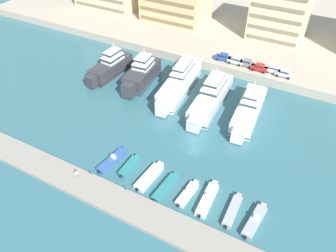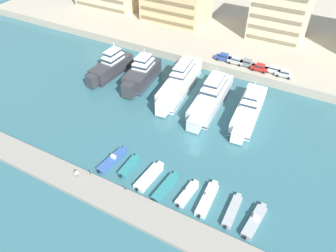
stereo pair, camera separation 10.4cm
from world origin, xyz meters
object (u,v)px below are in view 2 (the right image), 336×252
Objects in this scene: motorboat_white_center_right at (207,199)px; car_blue_far_left at (223,57)px; motorboat_blue_far_left at (112,160)px; motorboat_white_mid_left at (149,177)px; pedestrian_near_edge at (77,173)px; car_grey_mid_left at (247,63)px; motorboat_teal_left at (129,166)px; motorboat_grey_right at (255,221)px; yacht_charcoal_left at (142,74)px; motorboat_white_center at (187,194)px; car_silver_left at (236,60)px; motorboat_grey_mid_right at (232,211)px; motorboat_teal_center_left at (165,187)px; yacht_white_center at (249,109)px; yacht_silver_center_left at (211,96)px; yacht_charcoal_far_left at (111,66)px; car_white_center at (274,69)px; car_silver_center_right at (284,73)px; yacht_ivory_mid_left at (180,82)px; car_red_center_left at (260,67)px.

motorboat_white_center_right is 1.89× the size of car_blue_far_left.
motorboat_white_mid_left is at bearing -1.80° from motorboat_blue_far_left.
pedestrian_near_edge reaches higher than motorboat_white_mid_left.
motorboat_blue_far_left is at bearing -106.02° from car_grey_mid_left.
motorboat_grey_right is (23.64, -0.36, -0.01)m from motorboat_teal_left.
motorboat_blue_far_left is at bearing -69.97° from yacht_charcoal_left.
car_silver_left is (-6.61, 42.13, 2.84)m from motorboat_white_center.
motorboat_white_center is 43.59m from car_blue_far_left.
motorboat_teal_left is 42.63m from car_grey_mid_left.
yacht_charcoal_left is at bearing 142.08° from motorboat_grey_mid_right.
motorboat_white_mid_left is 1.04× the size of motorboat_teal_center_left.
yacht_white_center reaches higher than motorboat_white_mid_left.
motorboat_teal_center_left is 3.99m from motorboat_white_center.
motorboat_white_center is at bearing -75.69° from yacht_silver_center_left.
yacht_silver_center_left is 2.83× the size of motorboat_white_mid_left.
motorboat_grey_right is at bearing -62.79° from car_blue_far_left.
motorboat_blue_far_left is 1.30× the size of motorboat_teal_left.
yacht_silver_center_left reaches higher than motorboat_teal_center_left.
yacht_charcoal_far_left is 40.76m from car_white_center.
car_grey_mid_left is (8.29, 41.72, 2.76)m from motorboat_teal_left.
car_silver_center_right reaches higher than motorboat_white_center_right.
yacht_charcoal_left is 3.83× the size of car_silver_left.
motorboat_teal_left is at bearing -120.01° from yacht_white_center.
yacht_white_center is 26.84m from motorboat_teal_center_left.
car_silver_left is 49.74m from pedestrian_near_edge.
motorboat_blue_far_left is at bearing 179.87° from motorboat_grey_mid_right.
motorboat_white_center_right reaches higher than motorboat_grey_mid_right.
car_silver_center_right is (12.42, 15.92, 1.02)m from yacht_silver_center_left.
yacht_white_center is 25.64m from motorboat_white_center.
motorboat_grey_right reaches higher than motorboat_grey_mid_right.
motorboat_white_mid_left is at bearing -74.30° from yacht_ivory_mid_left.
yacht_charcoal_left reaches higher than car_white_center.
motorboat_teal_left reaches higher than motorboat_teal_center_left.
car_red_center_left reaches higher than motorboat_grey_mid_right.
car_red_center_left is (-8.12, 41.25, 2.82)m from motorboat_grey_mid_right.
car_white_center is (18.31, 14.96, 0.70)m from yacht_ivory_mid_left.
motorboat_white_mid_left is 1.85× the size of car_silver_center_right.
pedestrian_near_edge is at bearing -112.92° from motorboat_blue_far_left.
pedestrian_near_edge is at bearing -159.06° from motorboat_teal_center_left.
motorboat_teal_left is at bearing 1.71° from motorboat_blue_far_left.
motorboat_grey_mid_right is 42.33m from car_white_center.
motorboat_teal_center_left is 1.15× the size of motorboat_white_center.
yacht_charcoal_far_left is 32.07m from car_silver_left.
car_grey_mid_left is at bearing 28.64° from yacht_charcoal_far_left.
motorboat_teal_left is at bearing -102.15° from yacht_silver_center_left.
motorboat_teal_left is at bearing 45.70° from pedestrian_near_edge.
yacht_silver_center_left is 1.13× the size of yacht_white_center.
car_silver_center_right reaches higher than motorboat_teal_left.
yacht_charcoal_left is 41.91m from motorboat_grey_mid_right.
car_blue_far_left and car_red_center_left have the same top height.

